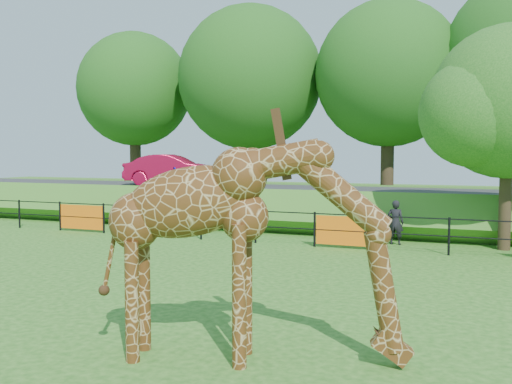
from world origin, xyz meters
TOP-DOWN VIEW (x-y plane):
  - ground at (0.00, 0.00)m, footprint 90.00×90.00m
  - giraffe at (3.91, -1.80)m, footprint 4.49×1.89m
  - perimeter_fence at (0.00, 8.00)m, footprint 28.07×0.10m
  - embankment at (0.00, 15.50)m, footprint 40.00×9.00m
  - road at (0.00, 14.00)m, footprint 40.00×5.00m
  - car_blue at (-6.60, 14.24)m, footprint 3.82×1.77m
  - car_red at (-6.75, 14.19)m, footprint 4.57×2.29m
  - visitor at (4.29, 9.39)m, footprint 0.55×0.39m
  - tree_east at (7.60, 9.63)m, footprint 5.40×4.71m
  - bg_tree_line at (1.89, 22.00)m, footprint 37.30×8.80m

SIDE VIEW (x-z plane):
  - ground at x=0.00m, z-range 0.00..0.00m
  - perimeter_fence at x=0.00m, z-range 0.00..1.10m
  - embankment at x=0.00m, z-range 0.00..1.30m
  - visitor at x=4.29m, z-range 0.00..1.43m
  - road at x=0.00m, z-range 1.30..1.42m
  - giraffe at x=3.91m, z-range 0.00..3.16m
  - car_blue at x=-6.60m, z-range 1.42..2.69m
  - car_red at x=-6.75m, z-range 1.42..2.86m
  - tree_east at x=7.60m, z-range 0.90..7.66m
  - bg_tree_line at x=1.89m, z-range 1.28..13.10m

